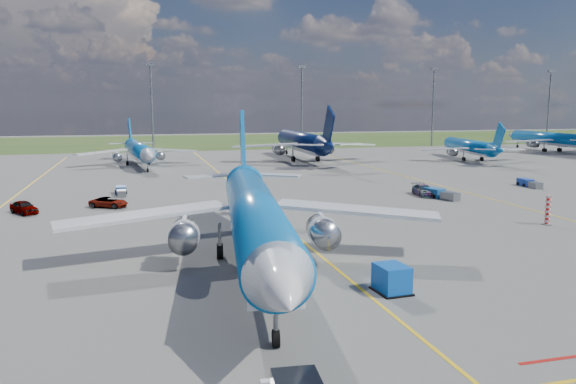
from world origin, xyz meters
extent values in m
plane|color=#4F4F4D|center=(0.00, 0.00, 0.00)|extent=(400.00, 400.00, 0.00)
cube|color=#2D4719|center=(0.00, 150.00, 0.00)|extent=(400.00, 80.00, 0.01)
cube|color=yellow|center=(0.00, 30.00, 0.01)|extent=(0.25, 160.00, 0.02)
cube|color=yellow|center=(-30.00, 40.00, 0.01)|extent=(0.25, 120.00, 0.02)
cube|color=yellow|center=(30.00, 40.00, 0.01)|extent=(0.25, 120.00, 0.02)
cylinder|color=slate|center=(-10.00, 110.00, 11.00)|extent=(0.50, 0.50, 22.00)
cube|color=slate|center=(-10.00, 110.00, 22.30)|extent=(2.20, 0.50, 0.80)
cylinder|color=slate|center=(30.00, 110.00, 11.00)|extent=(0.50, 0.50, 22.00)
cube|color=slate|center=(30.00, 110.00, 22.30)|extent=(2.20, 0.50, 0.80)
cylinder|color=slate|center=(70.00, 110.00, 11.00)|extent=(0.50, 0.50, 22.00)
cube|color=slate|center=(70.00, 110.00, 22.30)|extent=(2.20, 0.50, 0.80)
cylinder|color=slate|center=(110.00, 110.00, 11.00)|extent=(0.50, 0.50, 22.00)
cube|color=slate|center=(110.00, 110.00, 22.30)|extent=(2.20, 0.50, 0.80)
cylinder|color=red|center=(26.00, 8.00, 1.50)|extent=(0.50, 0.50, 3.00)
cube|color=#0D51B6|center=(1.68, -6.98, 0.90)|extent=(1.98, 2.39, 1.80)
imported|color=#999999|center=(-26.48, 28.14, 0.74)|extent=(3.85, 4.56, 1.47)
imported|color=#999999|center=(-17.50, 29.67, 0.62)|extent=(4.93, 3.85, 1.24)
imported|color=#999999|center=(22.92, 27.97, 0.73)|extent=(2.79, 5.28, 1.46)
cube|color=#195598|center=(23.54, 26.49, 0.61)|extent=(2.35, 3.20, 1.21)
cube|color=slate|center=(24.43, 23.77, 0.50)|extent=(1.94, 2.50, 0.99)
cube|color=navy|center=(-16.37, 40.24, 0.52)|extent=(1.47, 2.53, 1.04)
cube|color=slate|center=(-16.23, 37.78, 0.43)|extent=(1.24, 1.96, 0.85)
cube|color=#1B3DA3|center=(42.15, 32.21, 0.54)|extent=(1.61, 2.69, 1.09)
cube|color=slate|center=(41.92, 29.65, 0.45)|extent=(1.36, 2.08, 0.89)
camera|label=1|loc=(-13.90, -39.11, 12.05)|focal=35.00mm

